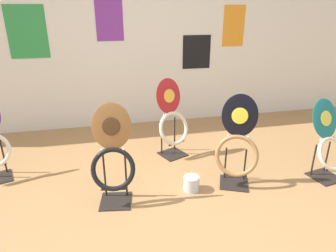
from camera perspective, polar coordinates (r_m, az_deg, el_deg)
name	(u,v)px	position (r m, az deg, el deg)	size (l,w,h in m)	color
ground_plane	(181,230)	(2.57, 2.58, -19.11)	(14.00, 14.00, 0.00)	#A37547
wall_back	(137,36)	(4.42, -5.95, 16.74)	(8.00, 0.07, 2.60)	silver
toilet_seat_display_woodgrain	(113,159)	(2.68, -10.46, -6.24)	(0.41, 0.32, 0.93)	black
toilet_seat_display_crimson_swirl	(172,119)	(3.51, 0.73, 1.26)	(0.44, 0.38, 0.93)	black
toilet_seat_display_jazz_black	(237,146)	(2.99, 13.06, -3.69)	(0.45, 0.37, 0.93)	black
toilet_seat_display_teal_sax	(328,143)	(3.48, 28.20, -2.85)	(0.41, 0.41, 0.82)	black
paint_can	(191,183)	(2.99, 4.49, -10.71)	(0.16, 0.16, 0.15)	silver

